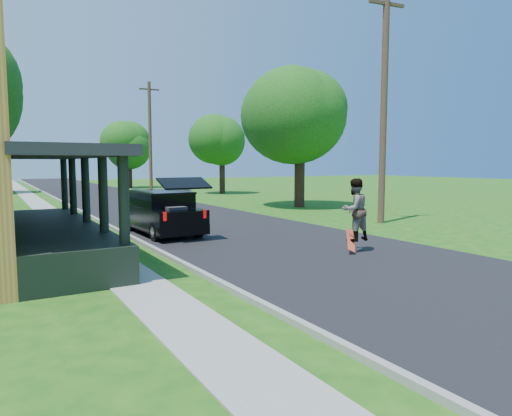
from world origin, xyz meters
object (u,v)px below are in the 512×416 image
skateboarder (355,210)px  tree_right_near (299,109)px  black_suv (163,212)px  utility_pole_near (384,104)px

skateboarder → tree_right_near: (7.09, 12.76, 4.72)m
black_suv → utility_pole_near: bearing=-12.3°
black_suv → skateboarder: bearing=-60.5°
utility_pole_near → skateboarder: bearing=-134.3°
black_suv → utility_pole_near: (9.70, -1.83, 4.49)m
utility_pole_near → black_suv: bearing=177.0°
black_suv → skateboarder: 7.49m
black_suv → skateboarder: (3.86, -6.40, 0.46)m
utility_pole_near → tree_right_near: bearing=88.9°
tree_right_near → black_suv: bearing=-149.9°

